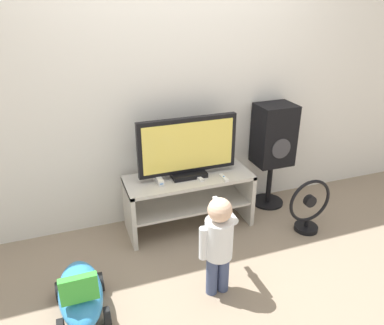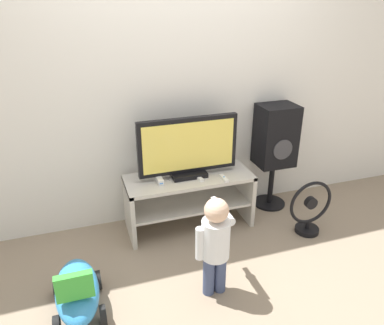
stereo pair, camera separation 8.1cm
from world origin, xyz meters
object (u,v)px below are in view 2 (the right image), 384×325
game_console (159,179)px  floor_fan (310,210)px  television (188,148)px  remote_secondary (199,178)px  speaker_tower (275,139)px  remote_primary (224,178)px  child (215,239)px  ride_on_toy (77,291)px

game_console → floor_fan: game_console is taller
television → floor_fan: size_ratio=1.72×
remote_secondary → speaker_tower: bearing=11.8°
remote_primary → floor_fan: remote_primary is taller
television → child: television is taller
television → remote_secondary: television is taller
child → television: bearing=84.4°
remote_primary → floor_fan: size_ratio=0.26×
television → game_console: size_ratio=4.59×
speaker_tower → game_console: bearing=-174.7°
speaker_tower → floor_fan: speaker_tower is taller
remote_primary → speaker_tower: bearing=22.0°
remote_secondary → speaker_tower: size_ratio=0.13×
television → child: size_ratio=1.14×
remote_primary → child: (-0.35, -0.69, -0.06)m
remote_secondary → speaker_tower: speaker_tower is taller
remote_secondary → child: (-0.15, -0.77, -0.06)m
game_console → floor_fan: (1.22, -0.42, -0.29)m
television → ride_on_toy: size_ratio=1.39×
remote_secondary → floor_fan: 1.00m
game_console → speaker_tower: (1.14, 0.11, 0.18)m
remote_secondary → speaker_tower: 0.85m
speaker_tower → remote_primary: bearing=-158.0°
game_console → child: size_ratio=0.25×
remote_primary → speaker_tower: 0.69m
child → floor_fan: (1.04, 0.41, -0.22)m
ride_on_toy → speaker_tower: bearing=24.1°
television → remote_secondary: 0.27m
television → remote_primary: (0.26, -0.16, -0.24)m
speaker_tower → floor_fan: 0.71m
television → ride_on_toy: 1.38m
remote_secondary → child: 0.79m
game_console → ride_on_toy: game_console is taller
remote_primary → television: bearing=148.0°
remote_primary → ride_on_toy: bearing=-155.0°
television → ride_on_toy: television is taller
speaker_tower → ride_on_toy: speaker_tower is taller
child → ride_on_toy: 0.96m
game_console → child: bearing=-77.7°
speaker_tower → floor_fan: size_ratio=2.05×
television → remote_secondary: size_ratio=6.37×
television → ride_on_toy: bearing=-143.0°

